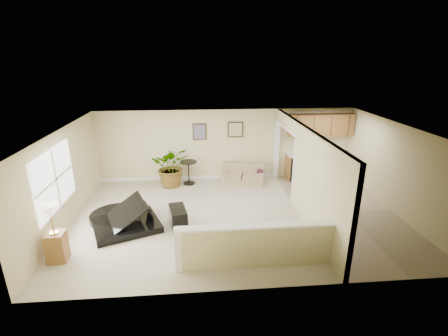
{
  "coord_description": "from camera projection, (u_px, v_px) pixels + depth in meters",
  "views": [
    {
      "loc": [
        -1.06,
        -8.06,
        4.28
      ],
      "look_at": [
        -0.32,
        0.4,
        1.3
      ],
      "focal_mm": 26.0,
      "sensor_mm": 36.0,
      "label": 1
    }
  ],
  "objects": [
    {
      "name": "lamp_stand",
      "position": [
        55.0,
        238.0,
        6.96
      ],
      "size": [
        0.41,
        0.41,
        1.33
      ],
      "color": "brown",
      "rests_on": "floor"
    },
    {
      "name": "left_window",
      "position": [
        54.0,
        179.0,
        7.76
      ],
      "size": [
        0.05,
        2.15,
        1.45
      ],
      "primitive_type": "cube",
      "color": "white",
      "rests_on": "left_wall"
    },
    {
      "name": "small_plant",
      "position": [
        260.0,
        177.0,
        11.42
      ],
      "size": [
        0.28,
        0.28,
        0.49
      ],
      "color": "black",
      "rests_on": "floor"
    },
    {
      "name": "back_wall",
      "position": [
        227.0,
        145.0,
        11.49
      ],
      "size": [
        9.0,
        0.04,
        2.5
      ],
      "primitive_type": "cube",
      "color": "beige",
      "rests_on": "floor"
    },
    {
      "name": "accent_table",
      "position": [
        189.0,
        169.0,
        11.18
      ],
      "size": [
        0.57,
        0.57,
        0.82
      ],
      "color": "black",
      "rests_on": "floor"
    },
    {
      "name": "left_wall",
      "position": [
        63.0,
        180.0,
        8.3
      ],
      "size": [
        0.04,
        6.0,
        2.5
      ],
      "primitive_type": "cube",
      "color": "beige",
      "rests_on": "floor"
    },
    {
      "name": "right_wall",
      "position": [
        397.0,
        169.0,
        9.03
      ],
      "size": [
        0.04,
        6.0,
        2.5
      ],
      "primitive_type": "cube",
      "color": "beige",
      "rests_on": "floor"
    },
    {
      "name": "wall_mirror",
      "position": [
        235.0,
        130.0,
        11.3
      ],
      "size": [
        0.55,
        0.04,
        0.55
      ],
      "color": "#332612",
      "rests_on": "back_wall"
    },
    {
      "name": "interior_partition",
      "position": [
        300.0,
        170.0,
        9.06
      ],
      "size": [
        0.18,
        5.99,
        2.5
      ],
      "color": "beige",
      "rests_on": "floor"
    },
    {
      "name": "kitchen_vinyl",
      "position": [
        345.0,
        211.0,
        9.34
      ],
      "size": [
        2.7,
        6.0,
        0.01
      ],
      "primitive_type": "cube",
      "color": "tan",
      "rests_on": "floor"
    },
    {
      "name": "piano_bench",
      "position": [
        178.0,
        217.0,
        8.45
      ],
      "size": [
        0.54,
        0.84,
        0.52
      ],
      "primitive_type": "cube",
      "rotation": [
        0.0,
        0.0,
        0.19
      ],
      "color": "black",
      "rests_on": "floor"
    },
    {
      "name": "pony_half_wall",
      "position": [
        254.0,
        245.0,
        6.75
      ],
      "size": [
        3.42,
        0.22,
        1.0
      ],
      "color": "beige",
      "rests_on": "floor"
    },
    {
      "name": "floor",
      "position": [
        237.0,
        216.0,
        9.08
      ],
      "size": [
        9.0,
        9.0,
        0.0
      ],
      "primitive_type": "plane",
      "color": "#BCAA92",
      "rests_on": "ground"
    },
    {
      "name": "piano",
      "position": [
        124.0,
        203.0,
        8.41
      ],
      "size": [
        2.27,
        2.24,
        1.53
      ],
      "rotation": [
        0.0,
        0.0,
        0.38
      ],
      "color": "black",
      "rests_on": "floor"
    },
    {
      "name": "palm_plant",
      "position": [
        172.0,
        167.0,
        10.94
      ],
      "size": [
        1.28,
        1.12,
        1.41
      ],
      "color": "black",
      "rests_on": "floor"
    },
    {
      "name": "kitchen_cabinets",
      "position": [
        316.0,
        155.0,
        11.62
      ],
      "size": [
        2.36,
        0.65,
        2.33
      ],
      "color": "brown",
      "rests_on": "floor"
    },
    {
      "name": "loveseat",
      "position": [
        242.0,
        174.0,
        11.37
      ],
      "size": [
        1.69,
        1.19,
        0.85
      ],
      "rotation": [
        0.0,
        0.0,
        -0.25
      ],
      "color": "tan",
      "rests_on": "floor"
    },
    {
      "name": "front_wall",
      "position": [
        258.0,
        232.0,
        5.85
      ],
      "size": [
        9.0,
        0.04,
        2.5
      ],
      "primitive_type": "cube",
      "color": "beige",
      "rests_on": "floor"
    },
    {
      "name": "wall_art_left",
      "position": [
        200.0,
        132.0,
        11.22
      ],
      "size": [
        0.48,
        0.04,
        0.58
      ],
      "color": "#332612",
      "rests_on": "back_wall"
    },
    {
      "name": "ceiling",
      "position": [
        238.0,
        128.0,
        8.25
      ],
      "size": [
        9.0,
        6.0,
        0.04
      ],
      "primitive_type": "cube",
      "color": "silver",
      "rests_on": "back_wall"
    }
  ]
}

